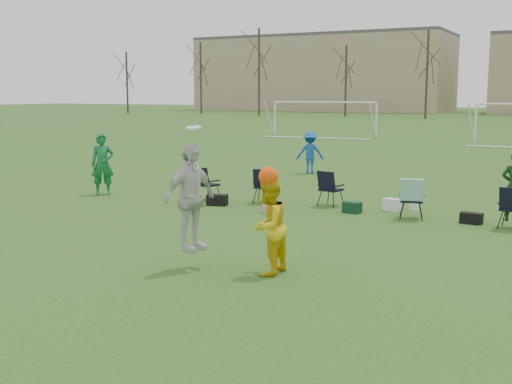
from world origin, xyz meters
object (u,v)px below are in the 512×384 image
Objects in this scene: fielder_blue at (310,153)px; center_contest at (227,210)px; fielder_green_near at (103,164)px; goal_left at (324,109)px.

center_contest is (4.07, -13.25, 0.28)m from fielder_blue.
fielder_green_near is 9.38m from center_contest.
fielder_blue is at bearing 107.09° from center_contest.
fielder_green_near reaches higher than fielder_blue.
center_contest reaches higher than fielder_blue.
fielder_blue is 13.86m from center_contest.
goal_left reaches higher than fielder_blue.
fielder_blue is 20.47m from goal_left.
goal_left is (-7.08, 19.17, 1.13)m from fielder_blue.
goal_left is at bearing -95.96° from fielder_blue.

